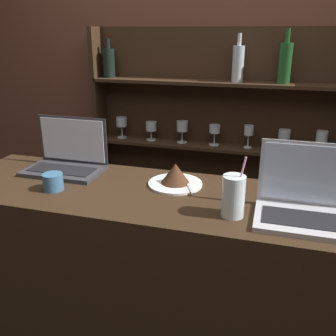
# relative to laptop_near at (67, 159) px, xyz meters

# --- Properties ---
(bar_counter) EXTENTS (1.84, 0.52, 0.98)m
(bar_counter) POSITION_rel_laptop_near_xyz_m (0.52, -0.14, -0.54)
(bar_counter) COLOR black
(bar_counter) RESTS_ON ground_plane
(back_wall) EXTENTS (7.00, 0.06, 2.70)m
(back_wall) POSITION_rel_laptop_near_xyz_m (0.52, 0.99, 0.31)
(back_wall) COLOR brown
(back_wall) RESTS_ON ground_plane
(back_shelf) EXTENTS (1.60, 0.18, 1.61)m
(back_shelf) POSITION_rel_laptop_near_xyz_m (0.53, 0.91, -0.19)
(back_shelf) COLOR #332114
(back_shelf) RESTS_ON ground_plane
(laptop_near) EXTENTS (0.34, 0.21, 0.23)m
(laptop_near) POSITION_rel_laptop_near_xyz_m (0.00, 0.00, 0.00)
(laptop_near) COLOR #333338
(laptop_near) RESTS_ON bar_counter
(laptop_far) EXTENTS (0.33, 0.23, 0.25)m
(laptop_far) POSITION_rel_laptop_near_xyz_m (1.02, -0.19, 0.00)
(laptop_far) COLOR #ADADB2
(laptop_far) RESTS_ON bar_counter
(cake_plate) EXTENTS (0.22, 0.22, 0.09)m
(cake_plate) POSITION_rel_laptop_near_xyz_m (0.52, -0.03, -0.02)
(cake_plate) COLOR white
(cake_plate) RESTS_ON bar_counter
(water_glass) EXTENTS (0.08, 0.08, 0.22)m
(water_glass) POSITION_rel_laptop_near_xyz_m (0.78, -0.25, 0.02)
(water_glass) COLOR silver
(water_glass) RESTS_ON bar_counter
(coffee_cup) EXTENTS (0.08, 0.08, 0.07)m
(coffee_cup) POSITION_rel_laptop_near_xyz_m (0.06, -0.22, -0.02)
(coffee_cup) COLOR #38668C
(coffee_cup) RESTS_ON bar_counter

